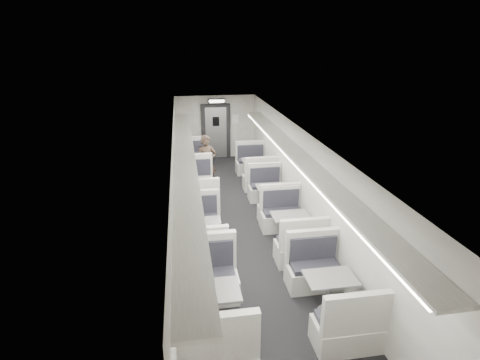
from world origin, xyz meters
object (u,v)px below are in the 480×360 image
object	(u,v)px
booth_left_a	(193,168)
vestibule_door	(216,132)
booth_left_b	(196,193)
booth_left_d	(211,311)
booth_right_d	(329,294)
passenger	(206,162)
exit_sign	(217,101)
booth_right_c	(290,229)
booth_left_c	(201,236)
booth_right_a	(255,170)
booth_right_b	(271,198)

from	to	relation	value
booth_left_a	vestibule_door	distance (m)	2.58
booth_left_b	booth_left_d	distance (m)	4.81
booth_right_d	vestibule_door	distance (m)	9.19
booth_left_a	booth_left_d	distance (m)	6.95
passenger	exit_sign	world-z (taller)	exit_sign
booth_right_c	vestibule_door	bearing A→B (deg)	98.38
booth_left_d	exit_sign	bearing A→B (deg)	83.48
booth_left_d	booth_right_c	world-z (taller)	booth_left_d
booth_left_c	booth_right_a	size ratio (longest dim) A/B	0.97
booth_left_a	booth_left_b	bearing A→B (deg)	-90.00
booth_right_b	booth_right_d	bearing A→B (deg)	-90.00
booth_left_a	booth_left_d	xyz separation A→B (m)	(0.00, -6.95, 0.00)
booth_left_c	exit_sign	world-z (taller)	exit_sign
booth_right_d	vestibule_door	bearing A→B (deg)	96.27
booth_left_d	booth_right_a	world-z (taller)	booth_left_d
booth_left_b	booth_right_d	xyz separation A→B (m)	(2.00, -4.67, -0.04)
booth_right_b	vestibule_door	xyz separation A→B (m)	(-1.00, 4.97, 0.69)
booth_right_c	booth_right_b	bearing A→B (deg)	90.00
booth_left_d	booth_right_c	xyz separation A→B (m)	(2.00, 2.46, -0.04)
booth_left_b	booth_left_c	distance (m)	2.35
booth_right_b	exit_sign	xyz separation A→B (m)	(-1.00, 4.48, 1.93)
booth_right_b	exit_sign	bearing A→B (deg)	102.59
booth_left_a	vestibule_door	size ratio (longest dim) A/B	1.07
booth_right_c	passenger	world-z (taller)	passenger
booth_right_a	booth_left_b	bearing A→B (deg)	-138.94
booth_right_c	passenger	distance (m)	4.04
booth_right_b	vestibule_door	bearing A→B (deg)	101.38
booth_left_d	booth_left_c	bearing A→B (deg)	90.00
passenger	booth_left_a	bearing A→B (deg)	120.52
booth_left_d	booth_right_c	bearing A→B (deg)	50.84
booth_left_b	booth_left_d	size ratio (longest dim) A/B	0.99
booth_left_b	booth_right_d	bearing A→B (deg)	-66.82
booth_left_b	vestibule_door	bearing A→B (deg)	77.30
booth_left_a	booth_left_d	size ratio (longest dim) A/B	1.00
booth_left_a	exit_sign	xyz separation A→B (m)	(1.00, 1.80, 1.88)
passenger	vestibule_door	world-z (taller)	vestibule_door
booth_left_c	booth_left_a	bearing A→B (deg)	90.00
booth_right_a	passenger	size ratio (longest dim) A/B	1.22
booth_left_a	exit_sign	size ratio (longest dim) A/B	3.63
booth_right_a	booth_right_d	xyz separation A→B (m)	(0.00, -6.41, -0.00)
booth_left_b	booth_right_a	size ratio (longest dim) A/B	1.10
booth_left_d	booth_right_c	distance (m)	3.17
booth_left_b	booth_right_d	distance (m)	5.08
booth_left_d	exit_sign	world-z (taller)	exit_sign
booth_left_c	exit_sign	xyz separation A→B (m)	(1.00, 6.29, 1.92)
passenger	booth_right_b	bearing A→B (deg)	-44.89
booth_left_d	booth_right_d	xyz separation A→B (m)	(2.00, 0.14, -0.04)
booth_right_a	booth_left_a	bearing A→B (deg)	168.63
vestibule_door	exit_sign	distance (m)	1.33
vestibule_door	booth_left_b	bearing A→B (deg)	-102.70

